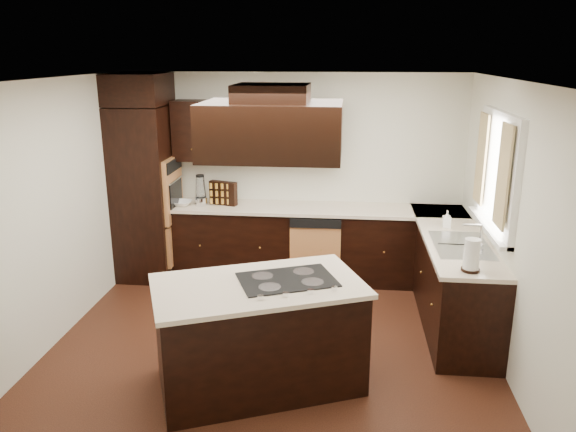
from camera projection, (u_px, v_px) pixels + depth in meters
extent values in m
cube|color=#552A18|center=(271.00, 349.00, 5.37)|extent=(4.20, 4.20, 0.02)
cube|color=silver|center=(269.00, 79.00, 4.67)|extent=(4.20, 4.20, 0.02)
cube|color=silver|center=(293.00, 175.00, 7.03)|extent=(4.20, 0.02, 2.50)
cube|color=silver|center=(217.00, 339.00, 3.01)|extent=(4.20, 0.02, 2.50)
cube|color=silver|center=(46.00, 217.00, 5.23)|extent=(0.02, 4.20, 2.50)
cube|color=silver|center=(514.00, 231.00, 4.81)|extent=(0.02, 4.20, 2.50)
cube|color=black|center=(146.00, 193.00, 6.88)|extent=(0.65, 0.75, 2.12)
cube|color=#D68B4D|center=(173.00, 189.00, 6.83)|extent=(0.05, 0.62, 0.78)
cube|color=black|center=(293.00, 244.00, 6.96)|extent=(2.93, 0.60, 0.88)
cube|color=black|center=(451.00, 277.00, 5.93)|extent=(0.60, 2.40, 0.88)
cube|color=beige|center=(293.00, 208.00, 6.82)|extent=(2.93, 0.63, 0.04)
cube|color=beige|center=(453.00, 236.00, 5.80)|extent=(0.63, 2.40, 0.04)
cube|color=black|center=(256.00, 131.00, 6.75)|extent=(2.00, 0.34, 0.72)
cube|color=#D68B4D|center=(315.00, 256.00, 6.66)|extent=(0.60, 0.05, 0.72)
cube|color=white|center=(497.00, 172.00, 5.22)|extent=(0.06, 1.32, 1.12)
cube|color=white|center=(501.00, 172.00, 5.22)|extent=(0.00, 1.20, 1.00)
cube|color=beige|center=(503.00, 176.00, 4.82)|extent=(0.02, 0.34, 0.90)
cube|color=beige|center=(481.00, 159.00, 5.62)|extent=(0.02, 0.34, 0.90)
cube|color=silver|center=(461.00, 245.00, 5.46)|extent=(0.52, 0.84, 0.01)
cube|color=black|center=(259.00, 337.00, 4.69)|extent=(1.85, 1.44, 0.88)
cube|color=beige|center=(258.00, 286.00, 4.56)|extent=(1.92, 1.52, 0.04)
cube|color=black|center=(287.00, 280.00, 4.62)|extent=(0.91, 0.77, 0.01)
cube|color=black|center=(272.00, 130.00, 4.23)|extent=(1.05, 0.72, 0.42)
cube|color=black|center=(272.00, 93.00, 4.15)|extent=(0.55, 0.50, 0.13)
cylinder|color=silver|center=(201.00, 201.00, 6.86)|extent=(0.15, 0.15, 0.10)
cone|color=silver|center=(200.00, 187.00, 6.81)|extent=(0.13, 0.13, 0.26)
cube|color=black|center=(223.00, 193.00, 6.87)|extent=(0.36, 0.19, 0.29)
imported|color=white|center=(182.00, 203.00, 6.86)|extent=(0.27, 0.27, 0.06)
imported|color=white|center=(447.00, 219.00, 5.98)|extent=(0.09, 0.09, 0.18)
cylinder|color=white|center=(472.00, 255.00, 4.77)|extent=(0.18, 0.18, 0.29)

